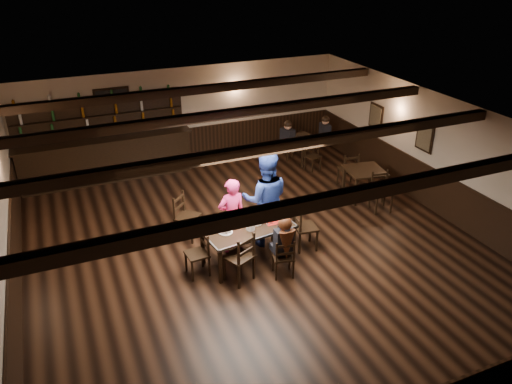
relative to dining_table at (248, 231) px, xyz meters
name	(u,v)px	position (x,y,z in m)	size (l,w,h in m)	color
ground	(256,248)	(0.31, 0.34, -0.68)	(10.00, 10.00, 0.00)	black
room_shell	(256,170)	(0.32, 0.38, 1.06)	(9.02, 10.02, 2.71)	beige
dining_table	(248,231)	(0.00, 0.00, 0.00)	(1.83, 1.08, 0.75)	black
chair_near_left	(242,255)	(-0.36, -0.59, -0.10)	(0.61, 0.60, 1.00)	black
chair_near_right	(284,256)	(0.40, -0.76, -0.21)	(0.45, 0.44, 0.81)	black
chair_end_left	(201,250)	(-0.98, -0.03, -0.17)	(0.42, 0.44, 0.88)	black
chair_end_right	(302,224)	(1.16, -0.01, -0.12)	(0.49, 0.51, 0.97)	black
chair_far_pushed	(184,213)	(-0.90, 1.37, -0.10)	(0.64, 0.64, 0.99)	black
woman_pink	(232,216)	(-0.16, 0.49, 0.11)	(0.58, 0.38, 1.59)	#E62B79
man_blue	(265,199)	(0.58, 0.51, 0.32)	(0.97, 0.76, 2.00)	navy
seated_person	(284,237)	(0.41, -0.71, 0.15)	(0.34, 0.51, 0.83)	black
cake	(226,231)	(-0.46, 0.00, 0.11)	(0.27, 0.27, 0.09)	white
plate_stack_a	(251,226)	(0.01, -0.08, 0.15)	(0.17, 0.17, 0.16)	white
plate_stack_b	(257,219)	(0.21, 0.06, 0.18)	(0.19, 0.19, 0.22)	white
tea_light	(246,224)	(0.00, 0.11, 0.09)	(0.05, 0.05, 0.06)	#A5A8AD
salt_shaker	(267,222)	(0.39, -0.03, 0.11)	(0.03, 0.03, 0.08)	silver
pepper_shaker	(271,222)	(0.46, -0.03, 0.11)	(0.03, 0.03, 0.08)	#A5A8AD
drink_glass	(260,217)	(0.32, 0.19, 0.13)	(0.08, 0.08, 0.12)	silver
menu_red	(273,222)	(0.51, -0.01, 0.07)	(0.29, 0.20, 0.00)	maroon
menu_blue	(271,217)	(0.57, 0.19, 0.07)	(0.33, 0.23, 0.00)	#0E1846
bar_counter	(105,153)	(-1.96, 5.06, 0.04)	(4.51, 0.70, 2.20)	black
back_table_a	(365,173)	(3.63, 1.43, -0.03)	(1.01, 1.01, 0.75)	black
back_table_b	(303,141)	(3.32, 4.00, -0.04)	(0.90, 0.90, 0.75)	black
bg_patron_left	(288,135)	(2.86, 4.08, 0.19)	(0.35, 0.44, 0.81)	black
bg_patron_right	(325,129)	(4.06, 4.07, 0.18)	(0.29, 0.42, 0.79)	black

